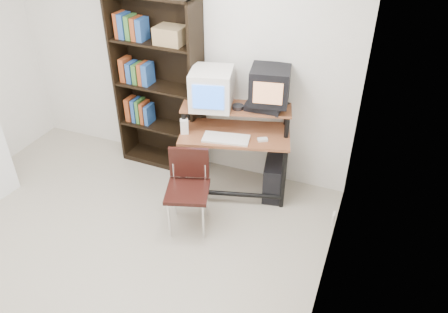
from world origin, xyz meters
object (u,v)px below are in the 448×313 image
(pc_tower, at_px, (274,177))
(crt_tv, at_px, (270,85))
(school_chair, at_px, (188,182))
(crt_monitor, at_px, (212,88))
(computer_desk, at_px, (235,136))
(bookshelf, at_px, (159,84))

(pc_tower, bearing_deg, crt_tv, 130.97)
(crt_tv, height_order, school_chair, crt_tv)
(crt_monitor, relative_size, crt_tv, 1.13)
(computer_desk, relative_size, bookshelf, 0.62)
(computer_desk, height_order, school_chair, computer_desk)
(computer_desk, bearing_deg, crt_monitor, 157.63)
(crt_monitor, bearing_deg, computer_desk, -20.92)
(computer_desk, xyz_separation_m, crt_monitor, (-0.27, 0.03, 0.49))
(crt_monitor, distance_m, crt_tv, 0.59)
(crt_tv, relative_size, pc_tower, 0.99)
(crt_tv, xyz_separation_m, pc_tower, (0.14, -0.11, -1.02))
(computer_desk, distance_m, pc_tower, 0.64)
(crt_monitor, xyz_separation_m, school_chair, (0.05, -0.72, -0.67))
(bookshelf, bearing_deg, computer_desk, -11.53)
(bookshelf, bearing_deg, school_chair, -48.22)
(crt_monitor, xyz_separation_m, crt_tv, (0.57, 0.15, 0.06))
(crt_monitor, bearing_deg, pc_tower, -10.33)
(computer_desk, distance_m, crt_tv, 0.65)
(crt_monitor, distance_m, school_chair, 0.98)
(crt_monitor, relative_size, bookshelf, 0.25)
(computer_desk, height_order, pc_tower, computer_desk)
(bookshelf, bearing_deg, crt_tv, -0.44)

